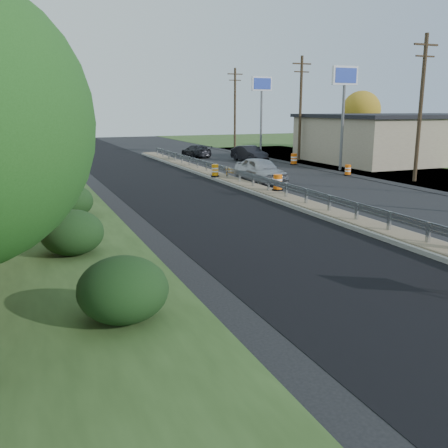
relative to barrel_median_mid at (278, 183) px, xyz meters
name	(u,v)px	position (x,y,z in m)	size (l,w,h in m)	color
ground	(356,224)	(-0.55, -7.94, -0.66)	(140.00, 140.00, 0.00)	black
milled_overlay	(183,194)	(-4.95, 2.06, -0.66)	(7.20, 120.00, 0.01)	black
median	(268,193)	(-0.55, 0.06, -0.55)	(1.60, 55.00, 0.23)	gray
guardrail	(261,180)	(-0.55, 1.06, 0.06)	(0.10, 46.15, 0.72)	silver
retail_building_near	(410,137)	(20.44, 12.06, 1.49)	(18.50, 12.50, 4.27)	tan
pylon_sign_mid	(344,85)	(9.95, 8.06, 5.81)	(2.20, 0.30, 7.90)	slate
pylon_sign_north	(262,91)	(9.95, 22.06, 5.81)	(2.20, 0.30, 7.90)	slate
utility_pole_smid	(421,106)	(10.95, 1.06, 4.27)	(1.90, 0.26, 9.40)	#473523
utility_pole_nmid	(300,107)	(10.95, 16.06, 4.27)	(1.90, 0.26, 9.40)	#473523
utility_pole_north	(235,107)	(10.95, 31.06, 4.27)	(1.90, 0.26, 9.40)	#473523
hedge_south	(123,289)	(-11.55, -13.94, 0.10)	(2.09, 2.09, 1.52)	black
hedge_mid	(72,232)	(-12.05, -7.94, 0.10)	(2.09, 2.09, 1.52)	black
hedge_north	(69,201)	(-11.55, -1.94, 0.10)	(2.09, 2.09, 1.52)	black
tree_near_red	(12,106)	(-13.55, 2.06, 4.20)	(4.95, 4.95, 7.35)	#473523
tree_far_yellow	(361,110)	(25.45, 26.06, 3.87)	(4.62, 4.62, 6.86)	#473523
barrel_median_mid	(278,183)	(0.00, 0.00, 0.00)	(0.62, 0.62, 0.90)	black
barrel_median_far	(215,171)	(-1.10, 6.91, -0.04)	(0.56, 0.56, 0.82)	black
barrel_shoulder_near	(348,170)	(8.65, 5.29, -0.29)	(0.53, 0.53, 0.78)	black
barrel_shoulder_mid	(294,159)	(8.65, 13.03, -0.20)	(0.66, 0.66, 0.97)	black
car_silver	(261,170)	(1.25, 4.66, 0.15)	(1.91, 4.76, 1.62)	#B0AFB4
car_dark_mid	(249,154)	(6.22, 16.93, 0.05)	(1.52, 4.35, 1.43)	black
car_dark_far	(196,151)	(3.11, 22.79, -0.04)	(1.74, 4.27, 1.24)	black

